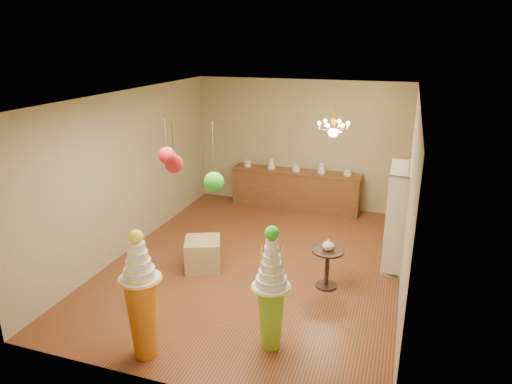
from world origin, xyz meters
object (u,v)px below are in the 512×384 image
(sideboard, at_px, (295,189))
(round_table, at_px, (327,263))
(pedestal_green, at_px, (271,301))
(pedestal_orange, at_px, (142,307))

(sideboard, relative_size, round_table, 4.58)
(round_table, bearing_deg, pedestal_green, -104.09)
(pedestal_green, height_order, pedestal_orange, pedestal_orange)
(pedestal_orange, distance_m, sideboard, 5.85)
(pedestal_orange, height_order, round_table, pedestal_orange)
(sideboard, bearing_deg, pedestal_green, -79.90)
(round_table, bearing_deg, sideboard, 111.67)
(pedestal_orange, xyz_separation_m, round_table, (1.91, 2.41, -0.27))
(pedestal_orange, xyz_separation_m, sideboard, (0.56, 5.82, -0.23))
(pedestal_green, relative_size, round_table, 2.59)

